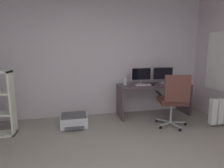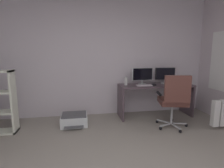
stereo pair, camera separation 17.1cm
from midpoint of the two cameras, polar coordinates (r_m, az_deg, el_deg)
The scene contains 9 objects.
wall_back at distance 4.19m, azimuth -6.75°, elevation 8.91°, with size 5.24×0.10×2.77m, color silver.
desk at distance 4.26m, azimuth 11.96°, elevation -2.49°, with size 1.65×0.57×0.74m.
monitor_main at distance 4.17m, azimuth 8.04°, elevation 2.97°, with size 0.50×0.18×0.38m.
monitor_secondary at distance 4.39m, azimuth 14.80°, elevation 3.03°, with size 0.46×0.18×0.37m.
keyboard at distance 4.01m, azimuth 8.61°, elevation -0.31°, with size 0.34×0.13×0.02m, color silver.
computer_mouse at distance 4.10m, azimuth 11.65°, elevation -0.09°, with size 0.06×0.10×0.03m, color black.
desktop_speaker at distance 4.02m, azimuth 2.95°, elevation 0.88°, with size 0.07×0.07×0.17m, color silver.
office_chair at distance 3.62m, azimuth 17.64°, elevation -4.18°, with size 0.64×0.64×1.06m.
printer at distance 3.77m, azimuth -13.21°, elevation -11.14°, with size 0.52×0.52×0.23m.
Camera 1 is at (-0.52, -1.48, 1.43)m, focal length 28.88 mm.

